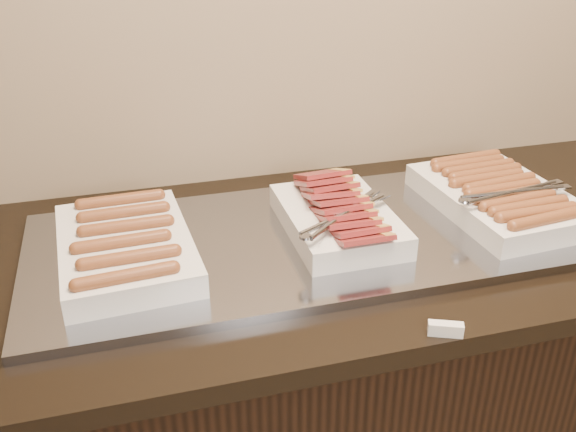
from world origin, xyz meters
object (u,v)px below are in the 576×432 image
object	(u,v)px
counter	(320,399)
dish_right	(499,196)
dish_left	(126,246)
dish_center	(338,216)
warming_tray	(318,237)

from	to	relation	value
counter	dish_right	world-z (taller)	dish_right
dish_left	counter	bearing A→B (deg)	-3.64
dish_right	dish_center	bearing A→B (deg)	176.41
dish_center	dish_right	distance (m)	0.38
counter	warming_tray	bearing A→B (deg)	180.00
dish_left	dish_right	xyz separation A→B (m)	(0.82, -0.00, 0.00)
dish_left	dish_center	xyz separation A→B (m)	(0.44, -0.00, 0.01)
warming_tray	dish_left	distance (m)	0.40
dish_center	dish_right	world-z (taller)	dish_center
counter	warming_tray	xyz separation A→B (m)	(-0.01, 0.00, 0.46)
dish_left	dish_right	distance (m)	0.82
warming_tray	dish_center	xyz separation A→B (m)	(0.04, -0.00, 0.05)
counter	dish_center	world-z (taller)	dish_center
dish_center	warming_tray	bearing A→B (deg)	173.48
warming_tray	dish_right	size ratio (longest dim) A/B	2.97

